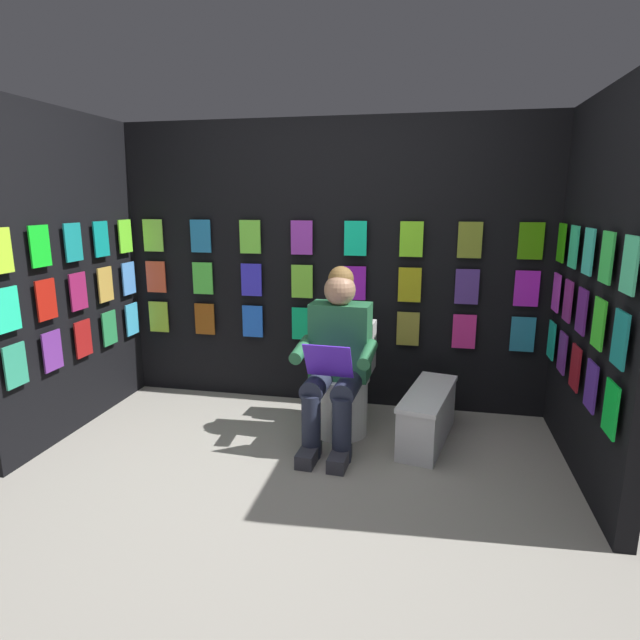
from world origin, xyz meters
The scene contains 7 objects.
ground_plane centered at (0.00, 0.00, 0.00)m, with size 30.00×30.00×0.00m, color #9E998E.
display_wall_back centered at (0.00, -1.65, 1.11)m, with size 3.44×0.14×2.22m.
display_wall_left centered at (-1.72, -0.80, 1.11)m, with size 0.14×1.60×2.22m.
display_wall_right centered at (1.72, -0.80, 1.11)m, with size 0.14×1.60×2.22m.
toilet centered at (-0.20, -1.11, 0.33)m, with size 0.41×0.56×0.77m.
person_reading centered at (-0.19, -0.88, 0.60)m, with size 0.54×0.70×1.19m.
comic_longbox_near centered at (-0.80, -1.02, 0.18)m, with size 0.42×0.83×0.36m.
Camera 1 is at (-0.75, 2.38, 1.61)m, focal length 29.30 mm.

